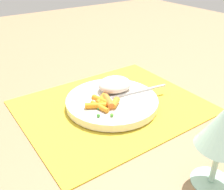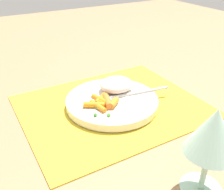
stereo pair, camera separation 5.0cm
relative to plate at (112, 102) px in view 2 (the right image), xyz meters
The scene contains 8 objects.
ground_plane 0.02m from the plate, ahead, with size 2.40×2.40×0.00m, color #997551.
placemat 0.01m from the plate, ahead, with size 0.44×0.36×0.01m, color gold.
plate is the anchor object (origin of this frame).
rice_mound 0.05m from the plate, 133.74° to the right, with size 0.09×0.08×0.03m, color beige.
carrot_portion 0.04m from the plate, 23.16° to the left, with size 0.09×0.07×0.02m.
pea_scatter 0.05m from the plate, 35.50° to the left, with size 0.07×0.09×0.01m.
fork 0.03m from the plate, behind, with size 0.21×0.05×0.01m.
wine_glass 0.32m from the plate, 90.56° to the left, with size 0.08×0.08×0.16m.
Camera 2 is at (0.29, 0.50, 0.36)m, focal length 42.44 mm.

